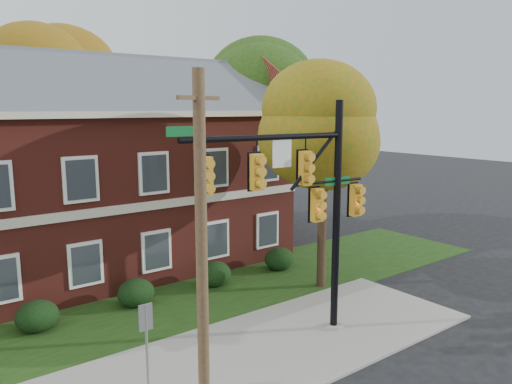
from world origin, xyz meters
TOP-DOWN VIEW (x-y plane):
  - ground at (0.00, 0.00)m, footprint 120.00×120.00m
  - sidewalk at (0.00, 1.00)m, footprint 14.00×5.00m
  - grass_strip at (0.00, 6.00)m, footprint 30.00×6.00m
  - apartment_building at (-2.00, 11.95)m, footprint 18.80×8.80m
  - hedge_left at (-5.50, 6.70)m, footprint 1.40×1.26m
  - hedge_center at (-2.00, 6.70)m, footprint 1.40×1.26m
  - hedge_right at (1.50, 6.70)m, footprint 1.40×1.26m
  - hedge_far_right at (5.00, 6.70)m, footprint 1.40×1.26m
  - tree_near_right at (5.22, 3.87)m, footprint 4.50×4.25m
  - tree_right_rear at (9.31, 12.81)m, footprint 6.30×5.95m
  - tree_far_rear at (-0.66, 19.79)m, footprint 6.84×6.46m
  - traffic_signal at (1.10, 0.95)m, footprint 6.81×0.93m
  - utility_pole at (-3.51, -0.66)m, footprint 1.25×0.44m
  - sign_post at (-4.21, 0.98)m, footprint 0.36×0.07m

SIDE VIEW (x-z plane):
  - ground at x=0.00m, z-range 0.00..0.00m
  - grass_strip at x=0.00m, z-range 0.00..0.04m
  - sidewalk at x=0.00m, z-range 0.00..0.08m
  - hedge_left at x=-5.50m, z-range 0.00..1.05m
  - hedge_center at x=-2.00m, z-range 0.00..1.05m
  - hedge_right at x=1.50m, z-range 0.00..1.05m
  - hedge_far_right at x=5.00m, z-range 0.00..1.05m
  - sign_post at x=-4.21m, z-range 0.45..2.94m
  - utility_pole at x=-3.51m, z-range 0.06..8.28m
  - traffic_signal at x=1.10m, z-range 0.92..8.53m
  - apartment_building at x=-2.00m, z-range 0.12..9.86m
  - tree_near_right at x=5.22m, z-range 2.38..10.96m
  - tree_right_rear at x=9.31m, z-range 2.81..13.43m
  - tree_far_rear at x=-0.66m, z-range 3.08..14.60m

